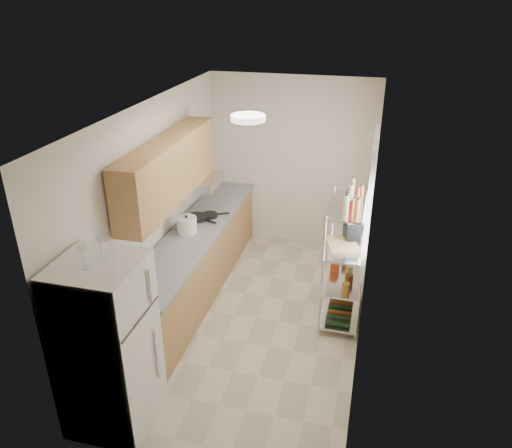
{
  "coord_description": "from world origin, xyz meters",
  "views": [
    {
      "loc": [
        1.25,
        -4.91,
        3.72
      ],
      "look_at": [
        -0.06,
        0.25,
        1.17
      ],
      "focal_mm": 35.0,
      "sensor_mm": 36.0,
      "label": 1
    }
  ],
  "objects_px": {
    "cutting_board": "(343,245)",
    "espresso_machine": "(352,229)",
    "refrigerator": "(109,347)",
    "rice_cooker": "(187,225)",
    "frying_pan_large": "(197,217)"
  },
  "relations": [
    {
      "from": "cutting_board",
      "to": "espresso_machine",
      "type": "xyz_separation_m",
      "value": [
        0.07,
        0.2,
        0.12
      ]
    },
    {
      "from": "refrigerator",
      "to": "cutting_board",
      "type": "relative_size",
      "value": 3.89
    },
    {
      "from": "refrigerator",
      "to": "espresso_machine",
      "type": "xyz_separation_m",
      "value": [
        1.92,
        2.29,
        0.3
      ]
    },
    {
      "from": "rice_cooker",
      "to": "cutting_board",
      "type": "distance_m",
      "value": 1.96
    },
    {
      "from": "frying_pan_large",
      "to": "cutting_board",
      "type": "height_order",
      "value": "cutting_board"
    },
    {
      "from": "rice_cooker",
      "to": "espresso_machine",
      "type": "bearing_deg",
      "value": 2.67
    },
    {
      "from": "frying_pan_large",
      "to": "refrigerator",
      "type": "bearing_deg",
      "value": -68.89
    },
    {
      "from": "refrigerator",
      "to": "rice_cooker",
      "type": "height_order",
      "value": "refrigerator"
    },
    {
      "from": "espresso_machine",
      "to": "rice_cooker",
      "type": "bearing_deg",
      "value": 166.34
    },
    {
      "from": "rice_cooker",
      "to": "frying_pan_large",
      "type": "bearing_deg",
      "value": 92.51
    },
    {
      "from": "refrigerator",
      "to": "frying_pan_large",
      "type": "distance_m",
      "value": 2.6
    },
    {
      "from": "espresso_machine",
      "to": "refrigerator",
      "type": "bearing_deg",
      "value": -146.3
    },
    {
      "from": "refrigerator",
      "to": "frying_pan_large",
      "type": "xyz_separation_m",
      "value": [
        -0.13,
        2.59,
        0.08
      ]
    },
    {
      "from": "refrigerator",
      "to": "cutting_board",
      "type": "distance_m",
      "value": 2.79
    },
    {
      "from": "refrigerator",
      "to": "rice_cooker",
      "type": "distance_m",
      "value": 2.2
    }
  ]
}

